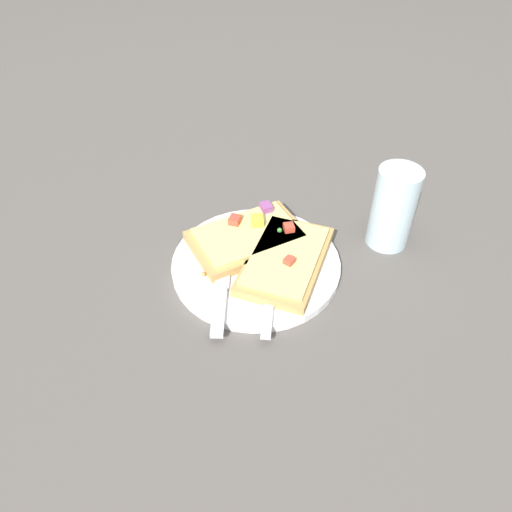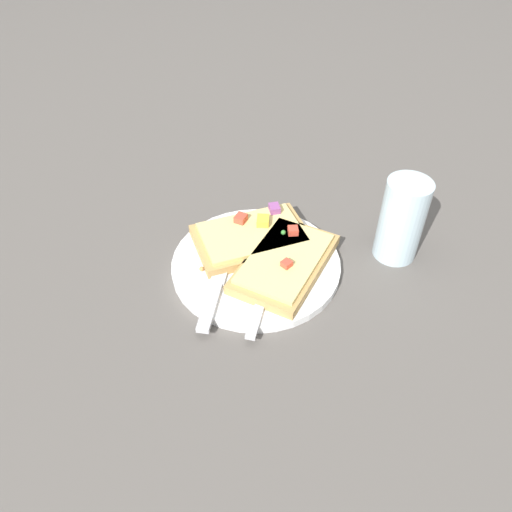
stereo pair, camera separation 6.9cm
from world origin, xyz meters
TOP-DOWN VIEW (x-y plane):
  - ground_plane at (0.00, 0.00)m, footprint 4.00×4.00m
  - plate at (0.00, 0.00)m, footprint 0.24×0.24m
  - fork at (0.03, -0.00)m, footprint 0.15×0.16m
  - knife at (0.00, -0.07)m, footprint 0.16×0.16m
  - pizza_slice_main at (-0.04, 0.02)m, footprint 0.14×0.18m
  - pizza_slice_corner at (0.03, 0.03)m, footprint 0.16×0.19m
  - crumb_scatter at (-0.03, -0.00)m, footprint 0.08×0.10m
  - drinking_glass at (0.09, 0.18)m, footprint 0.06×0.06m

SIDE VIEW (x-z plane):
  - ground_plane at x=0.00m, z-range 0.00..0.00m
  - plate at x=0.00m, z-range 0.00..0.01m
  - fork at x=0.03m, z-range 0.01..0.02m
  - knife at x=0.00m, z-range 0.01..0.02m
  - crumb_scatter at x=-0.03m, z-range 0.01..0.02m
  - pizza_slice_corner at x=0.03m, z-range 0.01..0.04m
  - pizza_slice_main at x=-0.04m, z-range 0.01..0.04m
  - drinking_glass at x=0.09m, z-range 0.00..0.12m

